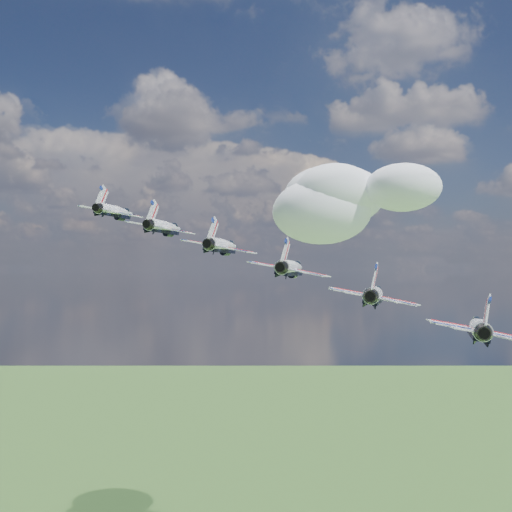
# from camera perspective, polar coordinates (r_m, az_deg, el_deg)

# --- Properties ---
(cloud_far) EXTENTS (69.32, 54.47, 27.23)m
(cloud_far) POSITION_cam_1_polar(r_m,az_deg,el_deg) (302.84, 8.30, 4.56)
(cloud_far) COLOR white
(jet_0) EXTENTS (12.36, 15.58, 5.87)m
(jet_0) POSITION_cam_1_polar(r_m,az_deg,el_deg) (105.36, -12.29, 3.89)
(jet_0) COLOR white
(jet_1) EXTENTS (12.36, 15.58, 5.87)m
(jet_1) POSITION_cam_1_polar(r_m,az_deg,el_deg) (96.11, -8.04, 2.56)
(jet_1) COLOR white
(jet_2) EXTENTS (12.36, 15.58, 5.87)m
(jet_2) POSITION_cam_1_polar(r_m,az_deg,el_deg) (87.56, -2.93, 0.94)
(jet_2) COLOR silver
(jet_3) EXTENTS (12.36, 15.58, 5.87)m
(jet_3) POSITION_cam_1_polar(r_m,az_deg,el_deg) (79.93, 3.21, -1.02)
(jet_3) COLOR white
(jet_4) EXTENTS (12.36, 15.58, 5.87)m
(jet_4) POSITION_cam_1_polar(r_m,az_deg,el_deg) (73.51, 10.54, -3.34)
(jet_4) COLOR silver
(jet_5) EXTENTS (12.36, 15.58, 5.87)m
(jet_5) POSITION_cam_1_polar(r_m,az_deg,el_deg) (68.65, 19.13, -5.98)
(jet_5) COLOR silver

